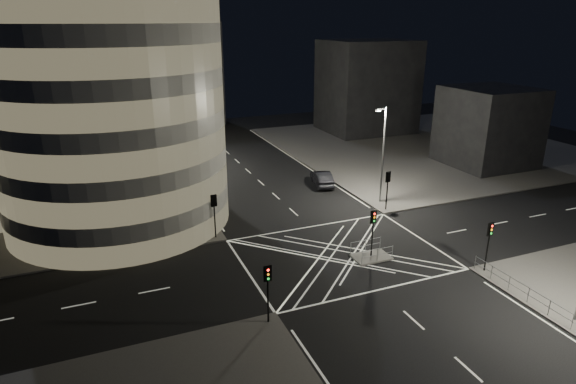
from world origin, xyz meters
name	(u,v)px	position (x,y,z in m)	size (l,w,h in m)	color
ground	(340,254)	(0.00, 0.00, 0.00)	(120.00, 120.00, 0.00)	black
sidewalk_far_right	(425,146)	(29.00, 27.00, 0.07)	(42.00, 42.00, 0.15)	#524F4D
central_island	(371,257)	(2.00, -1.50, 0.07)	(3.00, 2.00, 0.15)	slate
office_tower_curved	(51,84)	(-20.74, 18.74, 12.65)	(30.00, 29.00, 27.20)	#97958F
office_block_rear	(51,76)	(-22.00, 42.00, 11.15)	(24.00, 16.00, 22.00)	#97958F
building_right_far	(367,86)	(26.00, 40.00, 7.65)	(14.00, 12.00, 15.00)	black
building_right_near	(488,127)	(30.00, 16.00, 5.15)	(10.00, 10.00, 10.00)	black
building_far_end	(169,75)	(-4.00, 58.00, 9.00)	(18.00, 8.00, 18.00)	black
tree_a	(188,180)	(-10.50, 9.00, 4.98)	(4.46, 4.46, 7.41)	black
tree_b	(176,168)	(-10.50, 15.00, 4.44)	(4.49, 4.49, 6.88)	black
tree_c	(167,152)	(-10.50, 21.00, 4.57)	(3.83, 3.83, 6.64)	black
tree_d	(159,137)	(-10.50, 27.00, 4.95)	(5.22, 5.22, 7.80)	black
tree_e	(152,130)	(-10.50, 33.00, 4.55)	(4.05, 4.05, 6.74)	black
traffic_signal_fl	(214,208)	(-8.80, 6.80, 2.91)	(0.55, 0.22, 4.00)	black
traffic_signal_nl	(268,283)	(-8.80, -6.80, 2.91)	(0.55, 0.22, 4.00)	black
traffic_signal_fr	(388,183)	(8.80, 6.80, 2.91)	(0.55, 0.22, 4.00)	black
traffic_signal_nr	(489,237)	(8.80, -6.80, 2.91)	(0.55, 0.22, 4.00)	black
traffic_signal_island	(373,225)	(2.00, -1.50, 2.91)	(0.55, 0.22, 4.00)	black
street_lamp_left_near	(193,164)	(-9.44, 12.00, 5.54)	(1.25, 0.25, 10.00)	slate
street_lamp_left_far	(163,127)	(-9.44, 30.00, 5.54)	(1.25, 0.25, 10.00)	slate
street_lamp_right_far	(383,152)	(9.44, 9.00, 5.54)	(1.25, 0.25, 10.00)	slate
railing_near_right	(539,301)	(8.30, -12.15, 0.70)	(0.06, 11.70, 1.10)	slate
railing_island_south	(377,255)	(2.00, -2.40, 0.70)	(2.80, 0.06, 1.10)	slate
railing_island_north	(366,245)	(2.00, -0.60, 0.70)	(2.80, 0.06, 1.10)	slate
sedan	(322,178)	(6.31, 16.47, 0.86)	(1.81, 5.19, 1.71)	black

